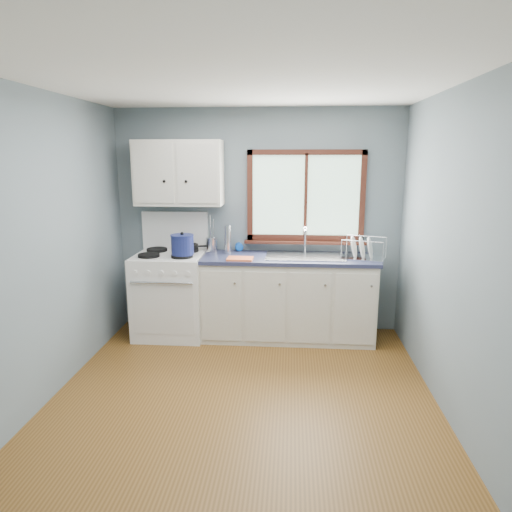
# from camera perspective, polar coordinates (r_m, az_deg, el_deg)

# --- Properties ---
(floor) EXTENTS (3.20, 3.60, 0.02)m
(floor) POSITION_cam_1_polar(r_m,az_deg,el_deg) (3.90, -1.86, -18.37)
(floor) COLOR brown
(floor) RESTS_ON ground
(ceiling) EXTENTS (3.20, 3.60, 0.02)m
(ceiling) POSITION_cam_1_polar(r_m,az_deg,el_deg) (3.39, -2.18, 21.34)
(ceiling) COLOR white
(ceiling) RESTS_ON wall_back
(wall_back) EXTENTS (3.20, 0.02, 2.50)m
(wall_back) POSITION_cam_1_polar(r_m,az_deg,el_deg) (5.20, 0.23, 4.32)
(wall_back) COLOR slate
(wall_back) RESTS_ON ground
(wall_front) EXTENTS (3.20, 0.02, 2.50)m
(wall_front) POSITION_cam_1_polar(r_m,az_deg,el_deg) (1.73, -8.94, -12.96)
(wall_front) COLOR slate
(wall_front) RESTS_ON ground
(wall_left) EXTENTS (0.02, 3.60, 2.50)m
(wall_left) POSITION_cam_1_polar(r_m,az_deg,el_deg) (3.94, -25.94, 0.43)
(wall_left) COLOR slate
(wall_left) RESTS_ON ground
(wall_right) EXTENTS (0.02, 3.60, 2.50)m
(wall_right) POSITION_cam_1_polar(r_m,az_deg,el_deg) (3.62, 24.22, -0.39)
(wall_right) COLOR slate
(wall_right) RESTS_ON ground
(gas_range) EXTENTS (0.76, 0.69, 1.36)m
(gas_range) POSITION_cam_1_polar(r_m,az_deg,el_deg) (5.20, -10.59, -4.45)
(gas_range) COLOR white
(gas_range) RESTS_ON floor
(base_cabinets) EXTENTS (1.85, 0.60, 0.88)m
(base_cabinets) POSITION_cam_1_polar(r_m,az_deg,el_deg) (5.07, 3.98, -5.70)
(base_cabinets) COLOR silver
(base_cabinets) RESTS_ON floor
(countertop) EXTENTS (1.89, 0.64, 0.04)m
(countertop) POSITION_cam_1_polar(r_m,az_deg,el_deg) (4.94, 4.07, -0.29)
(countertop) COLOR #20233F
(countertop) RESTS_ON base_cabinets
(sink) EXTENTS (0.84, 0.46, 0.44)m
(sink) POSITION_cam_1_polar(r_m,az_deg,el_deg) (4.95, 6.15, -0.78)
(sink) COLOR silver
(sink) RESTS_ON countertop
(window) EXTENTS (1.36, 0.10, 1.03)m
(window) POSITION_cam_1_polar(r_m,az_deg,el_deg) (5.12, 6.22, 6.67)
(window) COLOR #9EC6A8
(window) RESTS_ON wall_back
(upper_cabinets) EXTENTS (0.95, 0.35, 0.70)m
(upper_cabinets) POSITION_cam_1_polar(r_m,az_deg,el_deg) (5.10, -9.63, 10.20)
(upper_cabinets) COLOR silver
(upper_cabinets) RESTS_ON wall_back
(skillet) EXTENTS (0.39, 0.29, 0.05)m
(skillet) POSITION_cam_1_polar(r_m,az_deg,el_deg) (5.19, -8.57, 1.19)
(skillet) COLOR black
(skillet) RESTS_ON gas_range
(stockpot) EXTENTS (0.27, 0.27, 0.24)m
(stockpot) POSITION_cam_1_polar(r_m,az_deg,el_deg) (4.87, -9.19, 1.44)
(stockpot) COLOR navy
(stockpot) RESTS_ON gas_range
(utensil_crock) EXTENTS (0.16, 0.16, 0.41)m
(utensil_crock) POSITION_cam_1_polar(r_m,az_deg,el_deg) (5.18, -5.55, 1.47)
(utensil_crock) COLOR silver
(utensil_crock) RESTS_ON countertop
(thermos) EXTENTS (0.08, 0.08, 0.32)m
(thermos) POSITION_cam_1_polar(r_m,az_deg,el_deg) (5.05, -3.57, 2.06)
(thermos) COLOR silver
(thermos) RESTS_ON countertop
(soap_bottle) EXTENTS (0.11, 0.11, 0.24)m
(soap_bottle) POSITION_cam_1_polar(r_m,az_deg,el_deg) (5.15, -2.09, 1.87)
(soap_bottle) COLOR blue
(soap_bottle) RESTS_ON countertop
(dish_towel) EXTENTS (0.27, 0.20, 0.02)m
(dish_towel) POSITION_cam_1_polar(r_m,az_deg,el_deg) (4.77, -2.00, -0.34)
(dish_towel) COLOR #E86538
(dish_towel) RESTS_ON countertop
(dish_rack) EXTENTS (0.52, 0.45, 0.23)m
(dish_rack) POSITION_cam_1_polar(r_m,az_deg,el_deg) (4.95, 13.21, 0.42)
(dish_rack) COLOR silver
(dish_rack) RESTS_ON countertop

